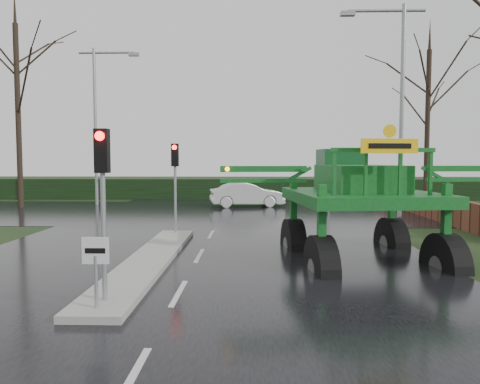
{
  "coord_description": "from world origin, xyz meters",
  "views": [
    {
      "loc": [
        1.61,
        -9.98,
        2.94
      ],
      "look_at": [
        1.25,
        3.41,
        2.0
      ],
      "focal_mm": 35.0,
      "sensor_mm": 36.0,
      "label": 1
    }
  ],
  "objects_px": {
    "traffic_signal_mid": "(175,169)",
    "street_light_right": "(396,93)",
    "crop_sprayer": "(320,185)",
    "white_sedan": "(247,207)",
    "traffic_signal_far": "(329,165)",
    "street_light_left_far": "(100,112)",
    "keep_left_sign": "(96,261)",
    "traffic_signal_near": "(102,177)"
  },
  "relations": [
    {
      "from": "traffic_signal_mid",
      "to": "street_light_right",
      "type": "height_order",
      "value": "street_light_right"
    },
    {
      "from": "crop_sprayer",
      "to": "white_sedan",
      "type": "relative_size",
      "value": 1.88
    },
    {
      "from": "traffic_signal_far",
      "to": "street_light_left_far",
      "type": "height_order",
      "value": "street_light_left_far"
    },
    {
      "from": "keep_left_sign",
      "to": "crop_sprayer",
      "type": "distance_m",
      "value": 6.22
    },
    {
      "from": "keep_left_sign",
      "to": "street_light_left_far",
      "type": "distance_m",
      "value": 23.11
    },
    {
      "from": "traffic_signal_mid",
      "to": "traffic_signal_near",
      "type": "bearing_deg",
      "value": -90.0
    },
    {
      "from": "traffic_signal_near",
      "to": "street_light_left_far",
      "type": "bearing_deg",
      "value": 108.17
    },
    {
      "from": "street_light_left_far",
      "to": "traffic_signal_near",
      "type": "bearing_deg",
      "value": -71.83
    },
    {
      "from": "traffic_signal_near",
      "to": "traffic_signal_far",
      "type": "relative_size",
      "value": 1.0
    },
    {
      "from": "traffic_signal_near",
      "to": "street_light_left_far",
      "type": "relative_size",
      "value": 0.35
    },
    {
      "from": "keep_left_sign",
      "to": "traffic_signal_mid",
      "type": "xyz_separation_m",
      "value": [
        0.0,
        8.99,
        1.53
      ]
    },
    {
      "from": "traffic_signal_far",
      "to": "street_light_left_far",
      "type": "xyz_separation_m",
      "value": [
        -14.69,
        -0.01,
        3.4
      ]
    },
    {
      "from": "street_light_left_far",
      "to": "traffic_signal_far",
      "type": "bearing_deg",
      "value": 0.03
    },
    {
      "from": "keep_left_sign",
      "to": "traffic_signal_mid",
      "type": "bearing_deg",
      "value": 90.0
    },
    {
      "from": "traffic_signal_near",
      "to": "traffic_signal_mid",
      "type": "relative_size",
      "value": 1.0
    },
    {
      "from": "traffic_signal_near",
      "to": "street_light_right",
      "type": "distance_m",
      "value": 16.46
    },
    {
      "from": "traffic_signal_far",
      "to": "traffic_signal_near",
      "type": "bearing_deg",
      "value": 69.64
    },
    {
      "from": "traffic_signal_near",
      "to": "traffic_signal_mid",
      "type": "distance_m",
      "value": 8.5
    },
    {
      "from": "keep_left_sign",
      "to": "street_light_right",
      "type": "distance_m",
      "value": 17.23
    },
    {
      "from": "keep_left_sign",
      "to": "white_sedan",
      "type": "relative_size",
      "value": 0.3
    },
    {
      "from": "keep_left_sign",
      "to": "traffic_signal_far",
      "type": "relative_size",
      "value": 0.38
    },
    {
      "from": "crop_sprayer",
      "to": "traffic_signal_mid",
      "type": "bearing_deg",
      "value": 125.34
    },
    {
      "from": "keep_left_sign",
      "to": "white_sedan",
      "type": "height_order",
      "value": "keep_left_sign"
    },
    {
      "from": "keep_left_sign",
      "to": "street_light_left_far",
      "type": "height_order",
      "value": "street_light_left_far"
    },
    {
      "from": "keep_left_sign",
      "to": "traffic_signal_far",
      "type": "bearing_deg",
      "value": 70.07
    },
    {
      "from": "crop_sprayer",
      "to": "traffic_signal_near",
      "type": "bearing_deg",
      "value": -151.24
    },
    {
      "from": "street_light_right",
      "to": "white_sedan",
      "type": "xyz_separation_m",
      "value": [
        -6.94,
        6.82,
        -5.99
      ]
    },
    {
      "from": "street_light_left_far",
      "to": "keep_left_sign",
      "type": "bearing_deg",
      "value": -72.22
    },
    {
      "from": "traffic_signal_mid",
      "to": "street_light_left_far",
      "type": "xyz_separation_m",
      "value": [
        -6.89,
        12.51,
        3.4
      ]
    },
    {
      "from": "keep_left_sign",
      "to": "traffic_signal_mid",
      "type": "height_order",
      "value": "traffic_signal_mid"
    },
    {
      "from": "traffic_signal_mid",
      "to": "street_light_right",
      "type": "relative_size",
      "value": 0.35
    },
    {
      "from": "traffic_signal_far",
      "to": "street_light_right",
      "type": "xyz_separation_m",
      "value": [
        1.69,
        -8.01,
        3.4
      ]
    },
    {
      "from": "traffic_signal_near",
      "to": "white_sedan",
      "type": "xyz_separation_m",
      "value": [
        2.56,
        19.83,
        -2.59
      ]
    },
    {
      "from": "traffic_signal_mid",
      "to": "street_light_left_far",
      "type": "height_order",
      "value": "street_light_left_far"
    },
    {
      "from": "traffic_signal_near",
      "to": "street_light_right",
      "type": "xyz_separation_m",
      "value": [
        9.49,
        13.01,
        3.4
      ]
    },
    {
      "from": "street_light_right",
      "to": "white_sedan",
      "type": "bearing_deg",
      "value": 135.49
    },
    {
      "from": "traffic_signal_near",
      "to": "traffic_signal_mid",
      "type": "bearing_deg",
      "value": 90.0
    },
    {
      "from": "traffic_signal_mid",
      "to": "white_sedan",
      "type": "distance_m",
      "value": 11.9
    },
    {
      "from": "traffic_signal_mid",
      "to": "traffic_signal_far",
      "type": "distance_m",
      "value": 14.75
    },
    {
      "from": "white_sedan",
      "to": "traffic_signal_near",
      "type": "bearing_deg",
      "value": 162.76
    },
    {
      "from": "traffic_signal_near",
      "to": "traffic_signal_far",
      "type": "distance_m",
      "value": 22.42
    },
    {
      "from": "street_light_right",
      "to": "crop_sprayer",
      "type": "distance_m",
      "value": 11.36
    }
  ]
}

